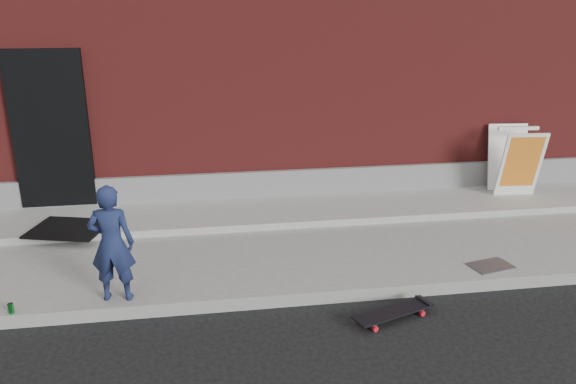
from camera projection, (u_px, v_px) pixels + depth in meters
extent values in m
plane|color=black|center=(256.00, 310.00, 5.99)|extent=(80.00, 80.00, 0.00)
cube|color=slate|center=(244.00, 246.00, 7.37)|extent=(20.00, 3.00, 0.15)
cube|color=gray|center=(239.00, 213.00, 8.18)|extent=(20.00, 1.20, 0.10)
cube|color=maroon|center=(221.00, 33.00, 11.74)|extent=(20.00, 8.00, 5.00)
cube|color=slate|center=(236.00, 185.00, 8.63)|extent=(20.00, 0.10, 0.40)
cube|color=black|center=(51.00, 130.00, 7.94)|extent=(1.05, 0.12, 2.25)
imported|color=#192247|center=(112.00, 244.00, 5.72)|extent=(0.48, 0.34, 1.26)
cylinder|color=red|center=(410.00, 305.00, 6.02)|extent=(0.07, 0.05, 0.06)
cylinder|color=red|center=(422.00, 313.00, 5.87)|extent=(0.07, 0.05, 0.06)
cylinder|color=red|center=(364.00, 320.00, 5.75)|extent=(0.07, 0.05, 0.06)
cylinder|color=red|center=(375.00, 329.00, 5.59)|extent=(0.07, 0.05, 0.06)
cube|color=#A5A6AA|center=(416.00, 306.00, 5.93)|extent=(0.12, 0.20, 0.02)
cube|color=#A5A6AA|center=(370.00, 321.00, 5.66)|extent=(0.12, 0.20, 0.02)
cube|color=black|center=(394.00, 311.00, 5.79)|extent=(0.90, 0.51, 0.02)
cube|color=white|center=(521.00, 165.00, 8.54)|extent=(0.66, 0.34, 1.03)
cube|color=white|center=(508.00, 157.00, 8.98)|extent=(0.66, 0.34, 1.03)
cube|color=yellow|center=(521.00, 169.00, 8.53)|extent=(0.55, 0.26, 0.82)
cube|color=white|center=(518.00, 128.00, 8.60)|extent=(0.64, 0.11, 0.05)
cylinder|color=#1A852D|center=(11.00, 308.00, 5.62)|extent=(0.08, 0.08, 0.11)
cube|color=black|center=(68.00, 229.00, 7.45)|extent=(1.10, 0.98, 0.03)
cube|color=#58585D|center=(491.00, 266.00, 6.64)|extent=(0.55, 0.42, 0.01)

